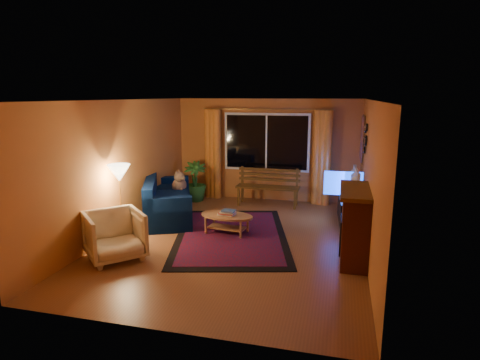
% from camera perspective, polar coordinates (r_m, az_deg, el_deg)
% --- Properties ---
extents(floor, '(4.50, 6.00, 0.02)m').
position_cam_1_polar(floor, '(7.40, -0.57, -8.53)').
color(floor, brown).
rests_on(floor, ground).
extents(ceiling, '(4.50, 6.00, 0.02)m').
position_cam_1_polar(ceiling, '(6.93, -0.62, 11.38)').
color(ceiling, white).
rests_on(ceiling, ground).
extents(wall_back, '(4.50, 0.02, 2.50)m').
position_cam_1_polar(wall_back, '(9.96, 3.82, 4.28)').
color(wall_back, '#C47134').
rests_on(wall_back, ground).
extents(wall_left, '(0.02, 6.00, 2.50)m').
position_cam_1_polar(wall_left, '(7.93, -16.61, 1.81)').
color(wall_left, '#C47134').
rests_on(wall_left, ground).
extents(wall_right, '(0.02, 6.00, 2.50)m').
position_cam_1_polar(wall_right, '(6.85, 18.01, 0.17)').
color(wall_right, '#C47134').
rests_on(wall_right, ground).
extents(window, '(2.00, 0.02, 1.30)m').
position_cam_1_polar(window, '(9.87, 3.77, 5.38)').
color(window, black).
rests_on(window, wall_back).
extents(curtain_rod, '(3.20, 0.03, 0.03)m').
position_cam_1_polar(curtain_rod, '(9.77, 3.78, 10.02)').
color(curtain_rod, '#BF8C3F').
rests_on(curtain_rod, wall_back).
extents(curtain_left, '(0.36, 0.36, 2.24)m').
position_cam_1_polar(curtain_left, '(10.18, -3.83, 3.70)').
color(curtain_left, orange).
rests_on(curtain_left, ground).
extents(curtain_right, '(0.36, 0.36, 2.24)m').
position_cam_1_polar(curtain_right, '(9.70, 11.55, 3.08)').
color(curtain_right, orange).
rests_on(curtain_right, ground).
extents(bench, '(1.49, 0.45, 0.45)m').
position_cam_1_polar(bench, '(9.56, 3.95, -2.34)').
color(bench, '#4B2D0E').
rests_on(bench, ground).
extents(potted_plant, '(0.71, 0.71, 0.98)m').
position_cam_1_polar(potted_plant, '(9.97, -6.43, -0.20)').
color(potted_plant, '#235B1E').
rests_on(potted_plant, ground).
extents(sofa, '(1.70, 2.34, 0.87)m').
position_cam_1_polar(sofa, '(8.69, -10.13, -2.51)').
color(sofa, '#031237').
rests_on(sofa, ground).
extents(dog, '(0.41, 0.48, 0.45)m').
position_cam_1_polar(dog, '(9.05, -8.65, -0.45)').
color(dog, '#826049').
rests_on(dog, sofa).
extents(armchair, '(1.15, 1.15, 0.86)m').
position_cam_1_polar(armchair, '(6.73, -17.40, -7.23)').
color(armchair, beige).
rests_on(armchair, ground).
extents(floor_lamp, '(0.28, 0.28, 1.38)m').
position_cam_1_polar(floor_lamp, '(7.50, -16.58, -3.17)').
color(floor_lamp, '#BF8C3F').
rests_on(floor_lamp, ground).
extents(rug, '(2.76, 3.61, 0.02)m').
position_cam_1_polar(rug, '(7.59, -1.25, -7.81)').
color(rug, '#670415').
rests_on(rug, ground).
extents(coffee_table, '(1.15, 1.15, 0.37)m').
position_cam_1_polar(coffee_table, '(7.64, -1.88, -6.29)').
color(coffee_table, '#B17646').
rests_on(coffee_table, ground).
extents(tv_console, '(0.46, 1.21, 0.49)m').
position_cam_1_polar(tv_console, '(8.64, 15.21, -4.13)').
color(tv_console, black).
rests_on(tv_console, ground).
extents(television, '(0.19, 1.08, 0.62)m').
position_cam_1_polar(television, '(8.51, 15.41, -0.51)').
color(television, black).
rests_on(television, tv_console).
extents(fireplace, '(0.40, 1.20, 1.10)m').
position_cam_1_polar(fireplace, '(6.63, 16.01, -6.36)').
color(fireplace, maroon).
rests_on(fireplace, ground).
extents(mirror_cluster, '(0.06, 0.60, 0.56)m').
position_cam_1_polar(mirror_cluster, '(8.05, 17.34, 5.87)').
color(mirror_cluster, black).
rests_on(mirror_cluster, wall_right).
extents(painting, '(0.04, 0.76, 0.96)m').
position_cam_1_polar(painting, '(9.21, 16.99, 5.66)').
color(painting, '#E85A11').
rests_on(painting, wall_right).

